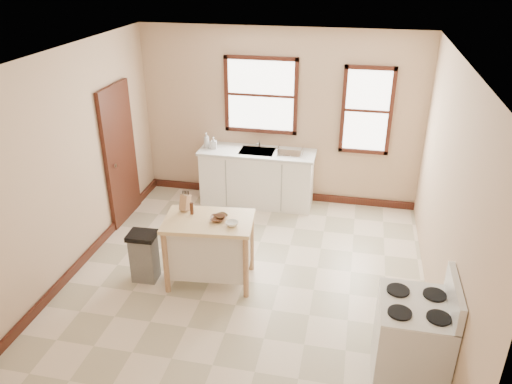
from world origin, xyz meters
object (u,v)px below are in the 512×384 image
kitchen_island (210,251)px  bowl_c (232,224)px  pepper_grinder (192,209)px  bowl_b (222,216)px  bowl_a (218,219)px  soap_bottle_a (207,140)px  soap_bottle_b (214,143)px  dish_rack (290,151)px  gas_stove (413,331)px  knife_block (185,203)px  trash_bin (144,256)px

kitchen_island → bowl_c: size_ratio=7.15×
pepper_grinder → bowl_b: size_ratio=1.05×
kitchen_island → bowl_a: bowl_a is taller
soap_bottle_a → soap_bottle_b: (0.12, -0.02, -0.03)m
pepper_grinder → dish_rack: bearing=67.0°
kitchen_island → gas_stove: bearing=-32.6°
bowl_b → dish_rack: bearing=76.1°
knife_block → bowl_b: 0.50m
dish_rack → bowl_c: 2.33m
bowl_c → gas_stove: bearing=-28.2°
soap_bottle_b → bowl_c: 2.47m
kitchen_island → knife_block: 0.67m
knife_block → bowl_c: knife_block is taller
knife_block → bowl_a: 0.50m
soap_bottle_b → kitchen_island: soap_bottle_b is taller
bowl_c → bowl_b: bearing=136.0°
trash_bin → pepper_grinder: bearing=20.2°
knife_block → gas_stove: bearing=-10.2°
soap_bottle_b → bowl_c: (0.89, -2.30, -0.12)m
knife_block → bowl_b: knife_block is taller
kitchen_island → bowl_b: size_ratio=7.48×
bowl_c → trash_bin: bowl_c is taller
pepper_grinder → gas_stove: gas_stove is taller
soap_bottle_a → bowl_b: 2.31m
bowl_a → bowl_b: 0.09m
bowl_a → pepper_grinder: bearing=165.6°
kitchen_island → bowl_a: bearing=-2.6°
soap_bottle_a → pepper_grinder: 2.19m
pepper_grinder → bowl_c: pepper_grinder is taller
pepper_grinder → kitchen_island: bearing=-22.2°
kitchen_island → gas_stove: gas_stove is taller
bowl_c → trash_bin: (-1.14, -0.07, -0.57)m
soap_bottle_b → gas_stove: gas_stove is taller
knife_block → bowl_b: size_ratio=1.39×
pepper_grinder → bowl_c: bearing=-17.6°
soap_bottle_a → kitchen_island: (0.70, -2.24, -0.61)m
knife_block → pepper_grinder: 0.14m
soap_bottle_a → pepper_grinder: size_ratio=1.67×
soap_bottle_b → pepper_grinder: bearing=-88.8°
bowl_a → gas_stove: (2.22, -1.17, -0.32)m
pepper_grinder → bowl_a: 0.37m
soap_bottle_b → bowl_a: soap_bottle_b is taller
pepper_grinder → trash_bin: size_ratio=0.23×
bowl_a → knife_block: bearing=159.9°
soap_bottle_b → pepper_grinder: soap_bottle_b is taller
soap_bottle_b → knife_block: (0.23, -2.04, -0.04)m
knife_block → gas_stove: size_ratio=0.17×
soap_bottle_a → soap_bottle_b: size_ratio=1.29×
dish_rack → soap_bottle_a: bearing=-161.1°
soap_bottle_a → trash_bin: (-0.12, -2.38, -0.71)m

